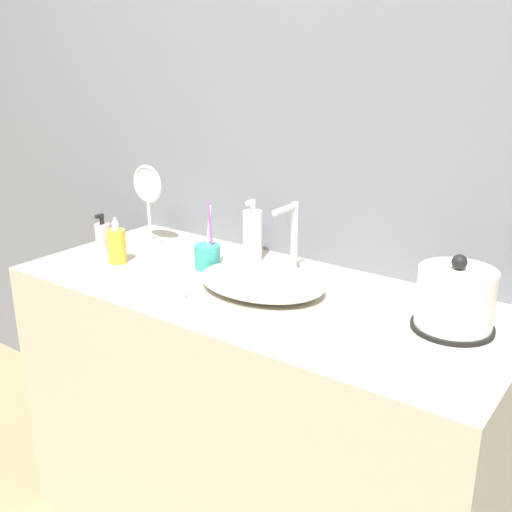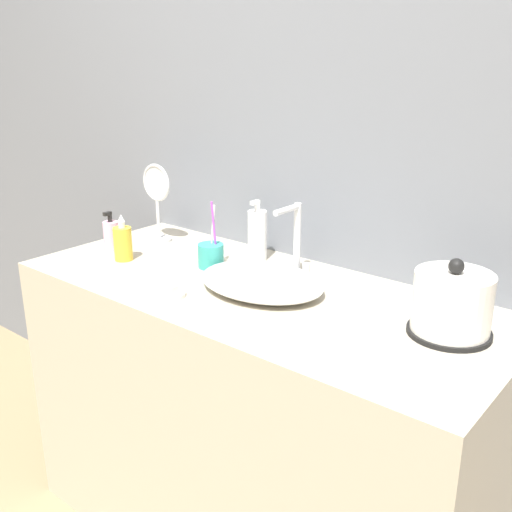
{
  "view_description": "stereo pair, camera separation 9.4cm",
  "coord_description": "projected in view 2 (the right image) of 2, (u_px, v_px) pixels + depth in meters",
  "views": [
    {
      "loc": [
        0.94,
        -0.98,
        1.54
      ],
      "look_at": [
        0.01,
        0.31,
        0.99
      ],
      "focal_mm": 42.0,
      "sensor_mm": 36.0,
      "label": 1
    },
    {
      "loc": [
        1.01,
        -0.92,
        1.54
      ],
      "look_at": [
        0.01,
        0.31,
        0.99
      ],
      "focal_mm": 42.0,
      "sensor_mm": 36.0,
      "label": 2
    }
  ],
  "objects": [
    {
      "name": "lotion_bottle",
      "position": [
        257.0,
        235.0,
        1.93
      ],
      "size": [
        0.06,
        0.06,
        0.2
      ],
      "color": "white",
      "rests_on": "vanity_counter"
    },
    {
      "name": "shampoo_bottle",
      "position": [
        123.0,
        243.0,
        1.94
      ],
      "size": [
        0.06,
        0.06,
        0.15
      ],
      "color": "gold",
      "rests_on": "vanity_counter"
    },
    {
      "name": "soap_dish",
      "position": [
        166.0,
        293.0,
        1.66
      ],
      "size": [
        0.11,
        0.11,
        0.03
      ],
      "color": "white",
      "rests_on": "vanity_counter"
    },
    {
      "name": "faucet",
      "position": [
        296.0,
        237.0,
        1.78
      ],
      "size": [
        0.06,
        0.12,
        0.22
      ],
      "color": "silver",
      "rests_on": "vanity_counter"
    },
    {
      "name": "mouthwash_bottle",
      "position": [
        111.0,
        236.0,
        2.03
      ],
      "size": [
        0.05,
        0.05,
        0.14
      ],
      "color": "#EAA8C6",
      "rests_on": "vanity_counter"
    },
    {
      "name": "toothbrush_cup",
      "position": [
        211.0,
        255.0,
        1.88
      ],
      "size": [
        0.08,
        0.08,
        0.22
      ],
      "color": "teal",
      "rests_on": "vanity_counter"
    },
    {
      "name": "sink_basin",
      "position": [
        261.0,
        281.0,
        1.7
      ],
      "size": [
        0.38,
        0.29,
        0.05
      ],
      "color": "white",
      "rests_on": "vanity_counter"
    },
    {
      "name": "electric_kettle",
      "position": [
        452.0,
        306.0,
        1.41
      ],
      "size": [
        0.2,
        0.2,
        0.19
      ],
      "color": "black",
      "rests_on": "vanity_counter"
    },
    {
      "name": "vanity_mirror",
      "position": [
        157.0,
        198.0,
        2.1
      ],
      "size": [
        0.13,
        0.09,
        0.28
      ],
      "color": "silver",
      "rests_on": "vanity_counter"
    },
    {
      "name": "wall_back",
      "position": [
        323.0,
        134.0,
        1.83
      ],
      "size": [
        6.0,
        0.04,
        2.6
      ],
      "color": "slate",
      "rests_on": "ground_plane"
    },
    {
      "name": "vanity_counter",
      "position": [
        254.0,
        422.0,
        1.86
      ],
      "size": [
        1.46,
        0.62,
        0.89
      ],
      "color": "#B7AD99",
      "rests_on": "ground_plane"
    }
  ]
}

